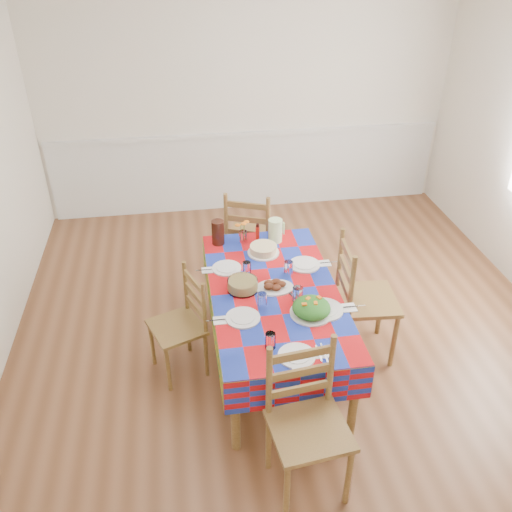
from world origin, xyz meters
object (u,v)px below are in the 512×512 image
Objects in this scene: chair_left at (181,325)px; meat_platter at (274,286)px; green_pitcher at (275,230)px; dining_table at (274,298)px; chair_near at (307,424)px; chair_far at (251,238)px; chair_right at (362,300)px; tea_pitcher at (218,232)px.

meat_platter is at bearing 68.93° from chair_left.
green_pitcher reaches higher than meat_platter.
dining_table is 6.09× the size of meat_platter.
green_pitcher is (0.13, 0.69, 0.17)m from dining_table.
chair_near is at bearing -90.29° from dining_table.
chair_left is at bearing 115.25° from chair_near.
chair_right is (0.69, -1.07, 0.02)m from chair_far.
green_pitcher is 0.23× the size of chair_left.
chair_near is 1.17× the size of chair_left.
chair_right is at bearing -51.50° from green_pitcher.
chair_far is at bearing 48.06° from tea_pitcher.
green_pitcher is 0.51m from chair_far.
chair_near is 1.01× the size of chair_far.
chair_right is at bearing 68.10° from chair_left.
chair_left is (-0.35, -0.71, -0.36)m from tea_pitcher.
chair_left is (-0.69, -0.00, -0.28)m from meat_platter.
meat_platter is 0.29× the size of chair_far.
meat_platter is 0.28× the size of chair_right.
dining_table is 8.31× the size of tea_pitcher.
chair_far is (-0.02, 1.08, -0.12)m from dining_table.
green_pitcher is 0.91m from chair_right.
green_pitcher is 1.79m from chair_near.
dining_table is at bearing -64.93° from tea_pitcher.
chair_right is (0.67, 0.00, -0.10)m from dining_table.
chair_far is at bearing 90.87° from dining_table.
tea_pitcher is at bearing 69.39° from chair_far.
chair_right reaches higher than green_pitcher.
chair_left is (-0.68, 1.09, -0.07)m from chair_near.
meat_platter is at bearing -101.00° from green_pitcher.
chair_far is (-0.01, 2.15, -0.01)m from chair_near.
chair_right reaches higher than dining_table.
chair_near is (0.33, -1.79, -0.29)m from tea_pitcher.
tea_pitcher is 0.21× the size of chair_far.
chair_right is at bearing 50.91° from chair_near.
dining_table is 0.68m from chair_right.
meat_platter is 1.11m from chair_near.
meat_platter is 0.74m from chair_left.
tea_pitcher reaches higher than dining_table.
chair_far is (0.32, 0.36, -0.29)m from tea_pitcher.
dining_table is 1.76× the size of chair_far.
tea_pitcher is at bearing 59.07° from chair_right.
chair_right is (0.68, 1.08, 0.01)m from chair_near.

